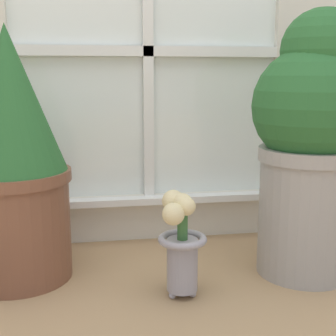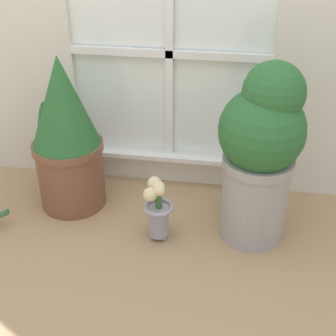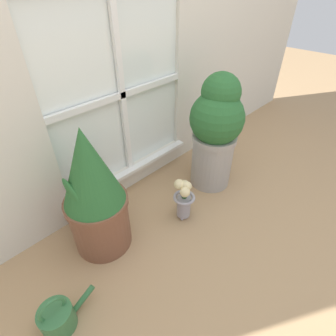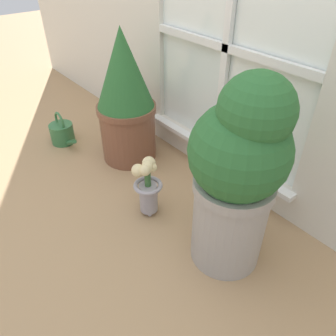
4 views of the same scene
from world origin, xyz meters
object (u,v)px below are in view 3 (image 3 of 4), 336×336
at_px(flower_vase, 184,198).
at_px(watering_can, 58,317).
at_px(potted_plant_right, 216,130).
at_px(potted_plant_left, 94,194).

bearing_deg(flower_vase, watering_can, -177.31).
relative_size(potted_plant_right, watering_can, 3.04).
xyz_separation_m(potted_plant_left, flower_vase, (0.46, -0.20, -0.21)).
distance_m(potted_plant_left, watering_can, 0.56).
bearing_deg(potted_plant_right, watering_can, -173.80).
xyz_separation_m(potted_plant_right, watering_can, (-1.27, -0.14, -0.36)).
bearing_deg(watering_can, flower_vase, 2.69).
bearing_deg(potted_plant_left, flower_vase, -23.73).
distance_m(potted_plant_right, watering_can, 1.33).
relative_size(potted_plant_left, potted_plant_right, 0.94).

